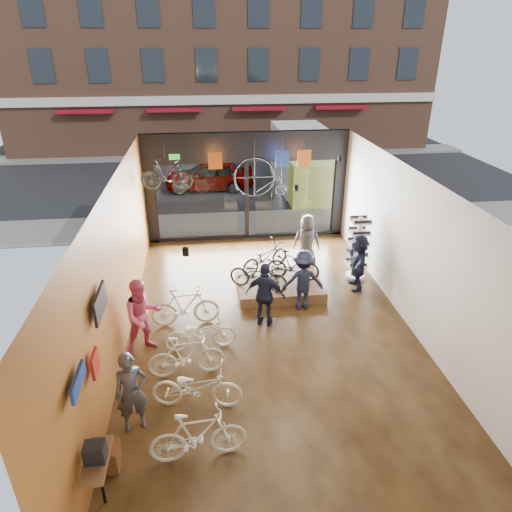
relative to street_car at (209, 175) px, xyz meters
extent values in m
cube|color=black|center=(1.21, -12.00, -0.73)|extent=(7.00, 12.00, 0.04)
cube|color=black|center=(1.21, -12.00, 3.11)|extent=(7.00, 12.00, 0.04)
cube|color=#AB6F2C|center=(-2.31, -12.00, 1.19)|extent=(0.04, 12.00, 3.80)
cube|color=beige|center=(4.73, -12.00, 1.19)|extent=(0.04, 12.00, 3.80)
cube|color=beige|center=(1.21, -18.02, 1.19)|extent=(7.00, 0.04, 3.80)
cube|color=#198C26|center=(-1.19, -6.12, 2.34)|extent=(0.35, 0.06, 0.18)
cube|color=black|center=(1.21, 3.00, -0.72)|extent=(30.00, 18.00, 0.02)
cube|color=slate|center=(1.21, -4.80, -0.65)|extent=(30.00, 2.40, 0.12)
cube|color=slate|center=(1.21, 7.00, -0.65)|extent=(30.00, 2.00, 0.12)
cube|color=brown|center=(1.21, 9.50, 6.29)|extent=(26.00, 5.00, 14.00)
imported|color=gray|center=(0.00, 0.00, 0.00)|extent=(4.15, 1.67, 1.41)
imported|color=beige|center=(-0.58, -15.59, -0.20)|extent=(1.72, 0.61, 1.02)
imported|color=beige|center=(-0.60, -14.34, -0.24)|extent=(1.87, 0.89, 0.94)
imported|color=beige|center=(-0.82, -13.39, -0.21)|extent=(1.69, 0.59, 1.00)
imported|color=beige|center=(-0.51, -12.50, -0.27)|extent=(1.70, 0.69, 0.87)
imported|color=beige|center=(-0.88, -11.43, -0.19)|extent=(1.74, 0.56, 1.03)
cube|color=brown|center=(1.75, -9.99, -0.56)|extent=(2.40, 1.80, 0.30)
imported|color=black|center=(1.10, -10.36, 0.03)|extent=(1.76, 1.28, 0.88)
imported|color=black|center=(2.14, -9.95, 0.05)|extent=(1.58, 0.88, 0.91)
imported|color=black|center=(1.43, -9.31, 0.04)|extent=(1.75, 1.44, 0.90)
imported|color=#3F3F44|center=(-1.75, -14.74, 0.11)|extent=(0.68, 0.54, 1.64)
imported|color=#CC4C72|center=(-1.79, -12.37, 0.21)|extent=(1.10, 1.00, 1.83)
imported|color=#161C33|center=(1.11, -11.66, 0.15)|extent=(1.09, 0.78, 1.71)
imported|color=#161C33|center=(2.20, -11.01, 0.14)|extent=(1.11, 0.66, 1.69)
imported|color=#3F3F44|center=(2.83, -8.61, 0.16)|extent=(0.95, 0.72, 1.74)
imported|color=#161C33|center=(4.00, -10.08, 0.12)|extent=(0.69, 1.59, 1.66)
imported|color=black|center=(-1.37, -7.80, 2.22)|extent=(1.64, 0.74, 0.95)
cube|color=#CC5919|center=(0.14, -6.80, 2.34)|extent=(0.45, 0.03, 0.55)
cube|color=#1E3F99|center=(2.32, -6.80, 2.34)|extent=(0.45, 0.03, 0.55)
cube|color=#CC5919|center=(3.04, -6.80, 2.34)|extent=(0.45, 0.03, 0.55)
camera|label=1|loc=(-0.26, -21.32, 5.89)|focal=32.00mm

